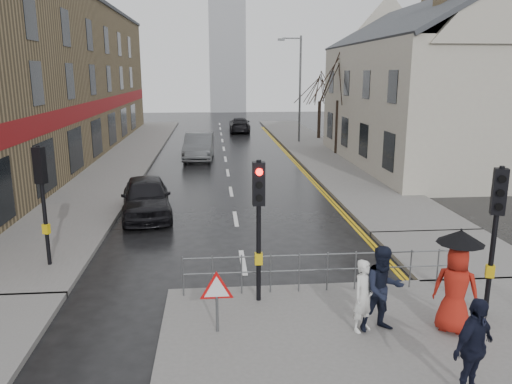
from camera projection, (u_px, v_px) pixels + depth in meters
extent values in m
plane|color=black|center=(251.00, 309.00, 11.76)|extent=(120.00, 120.00, 0.00)
cube|color=#605E5B|center=(128.00, 155.00, 33.46)|extent=(4.00, 44.00, 0.14)
cube|color=#605E5B|center=(313.00, 148.00, 36.51)|extent=(4.00, 40.00, 0.14)
cube|color=#605E5B|center=(455.00, 253.00, 15.20)|extent=(4.00, 4.20, 0.14)
cube|color=olive|center=(30.00, 80.00, 30.87)|extent=(8.00, 42.00, 10.00)
cube|color=#B7B3A0|center=(430.00, 106.00, 29.40)|extent=(9.00, 16.00, 7.00)
cube|color=olive|center=(428.00, 12.00, 32.04)|extent=(0.70, 0.90, 1.80)
cube|color=#999BA1|center=(227.00, 46.00, 69.83)|extent=(5.00, 5.00, 18.00)
cylinder|color=black|center=(259.00, 232.00, 11.54)|extent=(0.11, 0.11, 3.40)
cube|color=black|center=(259.00, 184.00, 11.27)|extent=(0.28, 0.22, 1.00)
cylinder|color=#FF0C07|center=(259.00, 172.00, 11.06)|extent=(0.16, 0.04, 0.16)
cylinder|color=black|center=(259.00, 185.00, 11.13)|extent=(0.16, 0.04, 0.16)
cylinder|color=black|center=(259.00, 198.00, 11.20)|extent=(0.16, 0.04, 0.16)
cube|color=gold|center=(259.00, 259.00, 11.69)|extent=(0.18, 0.14, 0.28)
cylinder|color=black|center=(493.00, 243.00, 10.80)|extent=(0.11, 0.11, 3.40)
cube|color=black|center=(499.00, 192.00, 10.53)|extent=(0.34, 0.30, 1.00)
cylinder|color=black|center=(502.00, 179.00, 10.33)|extent=(0.16, 0.09, 0.16)
cylinder|color=black|center=(501.00, 193.00, 10.40)|extent=(0.16, 0.09, 0.16)
cylinder|color=black|center=(499.00, 207.00, 10.47)|extent=(0.16, 0.09, 0.16)
cube|color=gold|center=(490.00, 271.00, 10.95)|extent=(0.22, 0.19, 0.28)
cylinder|color=black|center=(44.00, 206.00, 13.76)|extent=(0.11, 0.11, 3.40)
cube|color=black|center=(40.00, 165.00, 13.49)|extent=(0.34, 0.30, 1.00)
cylinder|color=black|center=(42.00, 154.00, 13.55)|extent=(0.16, 0.09, 0.16)
cylinder|color=black|center=(43.00, 165.00, 13.62)|extent=(0.16, 0.09, 0.16)
cylinder|color=black|center=(44.00, 175.00, 13.69)|extent=(0.16, 0.09, 0.16)
cube|color=gold|center=(46.00, 229.00, 13.91)|extent=(0.22, 0.19, 0.28)
cylinder|color=#595B5E|center=(183.00, 276.00, 12.05)|extent=(0.04, 0.04, 1.00)
cylinder|color=#595B5E|center=(465.00, 267.00, 12.66)|extent=(0.04, 0.04, 1.00)
cylinder|color=#595B5E|center=(328.00, 254.00, 12.25)|extent=(7.10, 0.04, 0.04)
cylinder|color=#595B5E|center=(327.00, 269.00, 12.34)|extent=(7.10, 0.04, 0.04)
cylinder|color=#595B5E|center=(217.00, 313.00, 10.39)|extent=(0.06, 0.06, 0.85)
cylinder|color=red|center=(217.00, 289.00, 10.27)|extent=(0.80, 0.03, 0.80)
cylinder|color=white|center=(217.00, 290.00, 10.25)|extent=(0.60, 0.03, 0.60)
cylinder|color=#595B5E|center=(300.00, 90.00, 38.42)|extent=(0.16, 0.16, 8.00)
cylinder|color=#595B5E|center=(292.00, 38.00, 37.47)|extent=(1.40, 0.10, 0.10)
cube|color=#595B5E|center=(281.00, 40.00, 37.43)|extent=(0.50, 0.25, 0.18)
cylinder|color=#32231B|center=(337.00, 127.00, 33.26)|extent=(0.26, 0.26, 3.50)
cylinder|color=#32231B|center=(319.00, 120.00, 41.11)|extent=(0.26, 0.26, 3.00)
imported|color=silver|center=(364.00, 296.00, 10.36)|extent=(0.68, 0.61, 1.56)
imported|color=black|center=(383.00, 289.00, 10.33)|extent=(1.00, 0.83, 1.86)
imported|color=#A21E12|center=(456.00, 289.00, 10.29)|extent=(1.10, 1.01, 1.88)
cylinder|color=black|center=(456.00, 285.00, 10.27)|extent=(0.02, 0.02, 2.08)
cone|color=black|center=(461.00, 237.00, 10.03)|extent=(0.96, 0.96, 0.28)
imported|color=black|center=(474.00, 348.00, 8.22)|extent=(1.10, 0.89, 1.76)
imported|color=black|center=(146.00, 197.00, 19.19)|extent=(2.43, 4.73, 1.54)
imported|color=#494B4E|center=(199.00, 147.00, 31.86)|extent=(1.97, 5.05, 1.64)
imported|color=black|center=(240.00, 125.00, 46.35)|extent=(2.08, 4.78, 1.37)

